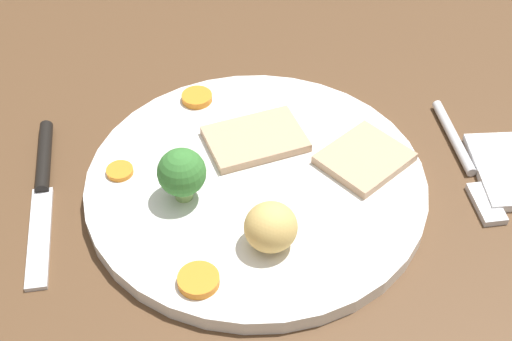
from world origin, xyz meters
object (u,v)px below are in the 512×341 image
Objects in this scene: meat_slice_main at (255,139)px; roast_potato_left at (271,227)px; fork at (466,163)px; dinner_plate at (256,185)px; knife at (43,184)px; carrot_coin_back at (197,98)px; meat_slice_under at (365,158)px; carrot_coin_front at (198,280)px; broccoli_floret at (181,170)px; carrot_coin_side at (120,171)px.

roast_potato_left is at bearing 87.89° from meat_slice_main.
roast_potato_left is 0.27× the size of fork.
dinner_plate is at bearing 82.83° from meat_slice_main.
carrot_coin_back is at bearing 119.81° from knife.
dinner_plate is 4.71cm from meat_slice_main.
knife is at bearing -94.28° from fork.
meat_slice_under is (-8.94, 3.74, 0.00)cm from meat_slice_main.
broccoli_floret reaches higher than carrot_coin_front.
broccoli_floret is at bearing 7.64° from dinner_plate.
dinner_plate is 9.61cm from meat_slice_under.
roast_potato_left reaches higher than fork.
meat_slice_under reaches higher than carrot_coin_side.
meat_slice_main is at bearing 125.15° from carrot_coin_back.
meat_slice_main is (-0.57, -4.55, 1.10)cm from dinner_plate.
carrot_coin_back is 12.36cm from broccoli_floret.
carrot_coin_side is at bearing -11.49° from dinner_plate.
meat_slice_main is 18.69cm from fork.
meat_slice_under reaches higher than carrot_coin_front.
dinner_plate is 6.99× the size of roast_potato_left.
roast_potato_left reaches higher than dinner_plate.
knife is at bearing -8.91° from dinner_plate.
meat_slice_under is 27.61cm from knife.
carrot_coin_back is 0.60× the size of broccoli_floret.
roast_potato_left is 20.87cm from knife.
dinner_plate is at bearing 168.51° from carrot_coin_side.
fork is at bearing 154.87° from carrot_coin_back.
dinner_plate reaches higher than knife.
meat_slice_under is at bearing -139.81° from roast_potato_left.
knife is (11.86, -3.64, -3.63)cm from broccoli_floret.
carrot_coin_back is at bearing -77.01° from roast_potato_left.
dinner_plate is 18.75cm from fork.
meat_slice_main is at bearing -97.17° from dinner_plate.
fork is at bearing 167.25° from meat_slice_main.
meat_slice_under is 18.67cm from carrot_coin_front.
meat_slice_under is 9.35cm from fork.
knife is at bearing -4.46° from carrot_coin_side.
carrot_coin_back is at bearing -37.26° from meat_slice_under.
fork is 0.82× the size of knife.
broccoli_floret is (2.06, 11.96, 2.36)cm from carrot_coin_back.
roast_potato_left reaches higher than carrot_coin_back.
carrot_coin_back is at bearing -94.26° from carrot_coin_front.
roast_potato_left is 8.91cm from broccoli_floret.
meat_slice_main is at bearing -113.03° from carrot_coin_front.
broccoli_floret is (0.48, -9.27, 2.35)cm from carrot_coin_front.
roast_potato_left is 0.86× the size of broccoli_floret.
broccoli_floret is (6.13, 0.82, 3.39)cm from dinner_plate.
meat_slice_under is at bearing 175.90° from carrot_coin_side.
roast_potato_left is at bearing 140.61° from carrot_coin_side.
carrot_coin_side is at bearing -94.11° from fork.
dinner_plate is 1.55× the size of knife.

